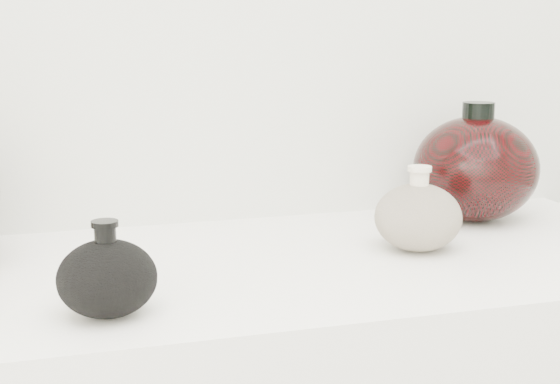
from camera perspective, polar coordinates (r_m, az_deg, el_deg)
name	(u,v)px	position (r m, az deg, el deg)	size (l,w,h in m)	color
black_gourd_vase	(107,278)	(0.88, -12.53, -6.13)	(0.14, 0.14, 0.11)	black
cream_gourd_vase	(418,216)	(1.13, 10.06, -1.78)	(0.16, 0.16, 0.12)	beige
right_round_pot	(475,168)	(1.32, 14.10, 1.71)	(0.27, 0.27, 0.20)	black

